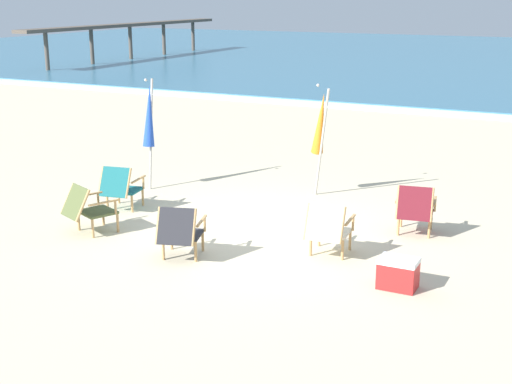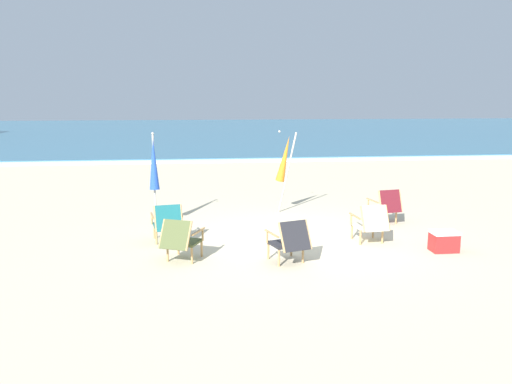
% 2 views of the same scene
% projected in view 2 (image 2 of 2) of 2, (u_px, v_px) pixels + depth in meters
% --- Properties ---
extents(ground_plane, '(80.00, 80.00, 0.00)m').
position_uv_depth(ground_plane, '(294.00, 239.00, 10.27)').
color(ground_plane, beige).
extents(sea, '(80.00, 40.00, 0.10)m').
position_uv_depth(sea, '(221.00, 131.00, 42.59)').
color(sea, teal).
rests_on(sea, ground).
extents(surf_band, '(80.00, 1.10, 0.06)m').
position_uv_depth(surf_band, '(241.00, 160.00, 22.78)').
color(surf_band, white).
rests_on(surf_band, ground).
extents(beach_chair_front_left, '(0.68, 0.76, 0.82)m').
position_uv_depth(beach_chair_front_left, '(386.00, 206.00, 11.38)').
color(beach_chair_front_left, maroon).
rests_on(beach_chair_front_left, ground).
extents(beach_chair_front_right, '(0.77, 0.87, 0.79)m').
position_uv_depth(beach_chair_front_right, '(290.00, 240.00, 8.65)').
color(beach_chair_front_right, '#28282D').
rests_on(beach_chair_front_right, ground).
extents(beach_chair_back_right, '(0.69, 0.82, 0.79)m').
position_uv_depth(beach_chair_back_right, '(168.00, 222.00, 9.91)').
color(beach_chair_back_right, '#196066').
rests_on(beach_chair_back_right, ground).
extents(beach_chair_mid_center, '(0.82, 0.92, 0.79)m').
position_uv_depth(beach_chair_mid_center, '(180.00, 239.00, 8.75)').
color(beach_chair_mid_center, '#515B33').
rests_on(beach_chair_mid_center, ground).
extents(beach_chair_back_left, '(0.64, 0.77, 0.80)m').
position_uv_depth(beach_chair_back_left, '(371.00, 223.00, 9.86)').
color(beach_chair_back_left, beige).
rests_on(beach_chair_back_left, ground).
extents(umbrella_furled_orange, '(0.52, 0.54, 2.07)m').
position_uv_depth(umbrella_furled_orange, '(285.00, 160.00, 12.31)').
color(umbrella_furled_orange, '#B7B2A8').
rests_on(umbrella_furled_orange, ground).
extents(umbrella_furled_blue, '(0.25, 0.37, 2.12)m').
position_uv_depth(umbrella_furled_blue, '(154.00, 165.00, 11.11)').
color(umbrella_furled_blue, '#B7B2A8').
rests_on(umbrella_furled_blue, ground).
extents(cooler_box, '(0.49, 0.35, 0.40)m').
position_uv_depth(cooler_box, '(444.00, 241.00, 9.40)').
color(cooler_box, red).
rests_on(cooler_box, ground).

